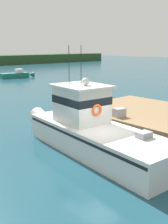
% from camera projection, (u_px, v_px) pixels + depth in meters
% --- Properties ---
extents(ground_plane, '(200.00, 200.00, 0.00)m').
position_uv_depth(ground_plane, '(100.00, 156.00, 12.04)').
color(ground_plane, '#1E4C5B').
extents(dock, '(6.00, 9.00, 1.20)m').
position_uv_depth(dock, '(161.00, 115.00, 14.92)').
color(dock, '#4C3D2D').
rests_on(dock, ground).
extents(main_fishing_boat, '(3.24, 9.92, 4.80)m').
position_uv_depth(main_fishing_boat, '(90.00, 129.00, 12.61)').
color(main_fishing_boat, silver).
rests_on(main_fishing_boat, ground).
extents(crate_stack_mid_dock, '(0.67, 0.55, 0.45)m').
position_uv_depth(crate_stack_mid_dock, '(119.00, 113.00, 13.97)').
color(crate_stack_mid_dock, '#9E9EA3').
rests_on(crate_stack_mid_dock, dock).
extents(moored_boat_off_the_point, '(5.38, 1.92, 1.35)m').
position_uv_depth(moored_boat_off_the_point, '(17.00, 75.00, 41.78)').
color(moored_boat_off_the_point, '#196B5B').
rests_on(moored_boat_off_the_point, ground).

